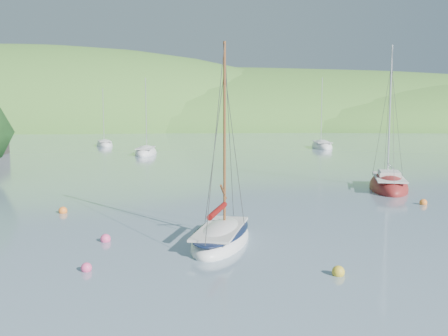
{
  "coord_description": "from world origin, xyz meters",
  "views": [
    {
      "loc": [
        -0.27,
        -19.63,
        5.67
      ],
      "look_at": [
        1.14,
        8.0,
        2.57
      ],
      "focal_mm": 40.0,
      "sensor_mm": 36.0,
      "label": 1
    }
  ],
  "objects_px": {
    "distant_sloop_a": "(146,153)",
    "distant_sloop_b": "(322,147)",
    "distant_sloop_c": "(105,145)",
    "sloop_red": "(388,186)",
    "daysailer_white": "(221,237)"
  },
  "relations": [
    {
      "from": "sloop_red",
      "to": "distant_sloop_c",
      "type": "xyz_separation_m",
      "value": [
        -29.97,
        49.18,
        -0.04
      ]
    },
    {
      "from": "daysailer_white",
      "to": "distant_sloop_c",
      "type": "bearing_deg",
      "value": 119.5
    },
    {
      "from": "distant_sloop_b",
      "to": "distant_sloop_c",
      "type": "distance_m",
      "value": 36.18
    },
    {
      "from": "distant_sloop_a",
      "to": "sloop_red",
      "type": "bearing_deg",
      "value": -55.18
    },
    {
      "from": "sloop_red",
      "to": "distant_sloop_b",
      "type": "distance_m",
      "value": 43.1
    },
    {
      "from": "daysailer_white",
      "to": "sloop_red",
      "type": "xyz_separation_m",
      "value": [
        13.1,
        14.6,
        0.0
      ]
    },
    {
      "from": "distant_sloop_c",
      "to": "sloop_red",
      "type": "bearing_deg",
      "value": -73.2
    },
    {
      "from": "distant_sloop_a",
      "to": "distant_sloop_b",
      "type": "height_order",
      "value": "distant_sloop_b"
    },
    {
      "from": "distant_sloop_b",
      "to": "distant_sloop_c",
      "type": "xyz_separation_m",
      "value": [
        -35.6,
        6.45,
        -0.02
      ]
    },
    {
      "from": "distant_sloop_a",
      "to": "distant_sloop_b",
      "type": "relative_size",
      "value": 0.92
    },
    {
      "from": "daysailer_white",
      "to": "sloop_red",
      "type": "distance_m",
      "value": 19.61
    },
    {
      "from": "daysailer_white",
      "to": "distant_sloop_a",
      "type": "distance_m",
      "value": 47.12
    },
    {
      "from": "daysailer_white",
      "to": "sloop_red",
      "type": "relative_size",
      "value": 0.81
    },
    {
      "from": "distant_sloop_a",
      "to": "distant_sloop_b",
      "type": "xyz_separation_m",
      "value": [
        26.84,
        10.91,
        0.01
      ]
    },
    {
      "from": "sloop_red",
      "to": "distant_sloop_b",
      "type": "bearing_deg",
      "value": 98.25
    }
  ]
}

